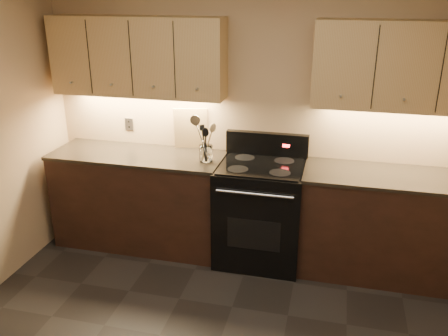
% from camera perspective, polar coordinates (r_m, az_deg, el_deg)
% --- Properties ---
extents(wall_back, '(4.00, 0.04, 2.60)m').
position_cam_1_polar(wall_back, '(4.36, 4.35, 6.48)').
color(wall_back, tan).
rests_on(wall_back, ground).
extents(counter_left, '(1.62, 0.62, 0.93)m').
position_cam_1_polar(counter_left, '(4.67, -10.02, -3.66)').
color(counter_left, black).
rests_on(counter_left, ground).
extents(counter_right, '(1.46, 0.62, 0.93)m').
position_cam_1_polar(counter_right, '(4.35, 18.96, -6.50)').
color(counter_right, black).
rests_on(counter_right, ground).
extents(stove, '(0.76, 0.68, 1.14)m').
position_cam_1_polar(stove, '(4.34, 4.39, -5.19)').
color(stove, black).
rests_on(stove, ground).
extents(upper_cab_left, '(1.60, 0.30, 0.70)m').
position_cam_1_polar(upper_cab_left, '(4.43, -10.35, 13.04)').
color(upper_cab_left, tan).
rests_on(upper_cab_left, wall_back).
extents(upper_cab_right, '(1.44, 0.30, 0.70)m').
position_cam_1_polar(upper_cab_right, '(4.09, 21.04, 11.36)').
color(upper_cab_right, tan).
rests_on(upper_cab_right, wall_back).
extents(outlet_plate, '(0.08, 0.01, 0.12)m').
position_cam_1_polar(outlet_plate, '(4.78, -11.34, 5.19)').
color(outlet_plate, '#B2B5BA').
rests_on(outlet_plate, wall_back).
extents(utensil_crock, '(0.13, 0.13, 0.15)m').
position_cam_1_polar(utensil_crock, '(4.22, -2.18, 1.72)').
color(utensil_crock, white).
rests_on(utensil_crock, counter_left).
extents(cutting_board, '(0.32, 0.14, 0.40)m').
position_cam_1_polar(cutting_board, '(4.52, -4.02, 4.77)').
color(cutting_board, tan).
rests_on(cutting_board, counter_left).
extents(wooden_spoon, '(0.15, 0.12, 0.34)m').
position_cam_1_polar(wooden_spoon, '(4.18, -2.61, 3.18)').
color(wooden_spoon, tan).
rests_on(wooden_spoon, utensil_crock).
extents(black_spoon, '(0.08, 0.12, 0.31)m').
position_cam_1_polar(black_spoon, '(4.19, -2.20, 3.04)').
color(black_spoon, black).
rests_on(black_spoon, utensil_crock).
extents(black_turner, '(0.15, 0.17, 0.34)m').
position_cam_1_polar(black_turner, '(4.17, -2.21, 3.08)').
color(black_turner, black).
rests_on(black_turner, utensil_crock).
extents(steel_spatula, '(0.24, 0.13, 0.39)m').
position_cam_1_polar(steel_spatula, '(4.18, -1.84, 3.57)').
color(steel_spatula, silver).
rests_on(steel_spatula, utensil_crock).
extents(steel_skimmer, '(0.21, 0.11, 0.41)m').
position_cam_1_polar(steel_skimmer, '(4.16, -1.92, 3.60)').
color(steel_skimmer, silver).
rests_on(steel_skimmer, utensil_crock).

